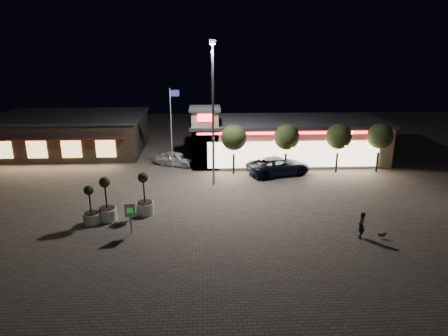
{
  "coord_description": "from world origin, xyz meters",
  "views": [
    {
      "loc": [
        1.4,
        -25.46,
        12.17
      ],
      "look_at": [
        2.84,
        6.0,
        2.18
      ],
      "focal_mm": 32.0,
      "sensor_mm": 36.0,
      "label": 1
    }
  ],
  "objects_px": {
    "white_sedan": "(176,159)",
    "pedestrian": "(361,225)",
    "planter_left": "(91,212)",
    "planter_mid": "(107,207)",
    "pickup_truck": "(279,166)",
    "valet_sign": "(130,213)"
  },
  "relations": [
    {
      "from": "pickup_truck",
      "to": "planter_left",
      "type": "relative_size",
      "value": 2.18
    },
    {
      "from": "planter_left",
      "to": "planter_mid",
      "type": "height_order",
      "value": "planter_mid"
    },
    {
      "from": "pickup_truck",
      "to": "planter_mid",
      "type": "bearing_deg",
      "value": 106.85
    },
    {
      "from": "white_sedan",
      "to": "valet_sign",
      "type": "xyz_separation_m",
      "value": [
        -1.9,
        -15.22,
        0.76
      ]
    },
    {
      "from": "pedestrian",
      "to": "valet_sign",
      "type": "distance_m",
      "value": 15.04
    },
    {
      "from": "planter_left",
      "to": "valet_sign",
      "type": "height_order",
      "value": "planter_left"
    },
    {
      "from": "pickup_truck",
      "to": "planter_mid",
      "type": "relative_size",
      "value": 1.89
    },
    {
      "from": "pedestrian",
      "to": "pickup_truck",
      "type": "bearing_deg",
      "value": -155.35
    },
    {
      "from": "pickup_truck",
      "to": "white_sedan",
      "type": "relative_size",
      "value": 1.45
    },
    {
      "from": "white_sedan",
      "to": "pedestrian",
      "type": "bearing_deg",
      "value": -117.43
    },
    {
      "from": "white_sedan",
      "to": "planter_left",
      "type": "relative_size",
      "value": 1.51
    },
    {
      "from": "planter_left",
      "to": "valet_sign",
      "type": "relative_size",
      "value": 1.33
    },
    {
      "from": "white_sedan",
      "to": "planter_mid",
      "type": "xyz_separation_m",
      "value": [
        -3.95,
        -13.01,
        0.28
      ]
    },
    {
      "from": "valet_sign",
      "to": "pickup_truck",
      "type": "bearing_deg",
      "value": 44.81
    },
    {
      "from": "pickup_truck",
      "to": "planter_left",
      "type": "height_order",
      "value": "planter_left"
    },
    {
      "from": "pickup_truck",
      "to": "planter_mid",
      "type": "height_order",
      "value": "planter_mid"
    },
    {
      "from": "planter_left",
      "to": "planter_mid",
      "type": "distance_m",
      "value": 1.12
    },
    {
      "from": "pickup_truck",
      "to": "planter_left",
      "type": "xyz_separation_m",
      "value": [
        -14.99,
        -10.17,
        0.02
      ]
    },
    {
      "from": "planter_left",
      "to": "planter_mid",
      "type": "bearing_deg",
      "value": 27.37
    },
    {
      "from": "white_sedan",
      "to": "pedestrian",
      "type": "height_order",
      "value": "pedestrian"
    },
    {
      "from": "pedestrian",
      "to": "planter_left",
      "type": "xyz_separation_m",
      "value": [
        -18.01,
        2.98,
        -0.02
      ]
    },
    {
      "from": "white_sedan",
      "to": "pedestrian",
      "type": "xyz_separation_m",
      "value": [
        13.07,
        -16.5,
        0.16
      ]
    }
  ]
}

